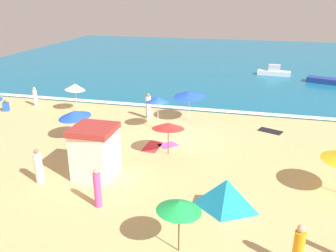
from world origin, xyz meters
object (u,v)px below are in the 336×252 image
object	(u,v)px
beach_umbrella_2	(179,206)
beachgoer_7	(6,106)
beach_umbrella_3	(75,87)
beachgoer_3	(298,248)
beach_umbrella_4	(168,126)
beachgoer_2	(97,189)
small_boat_0	(325,81)
beach_umbrella_0	(158,100)
beachgoer_8	(39,167)
beach_tent	(226,194)
beachgoer_1	(35,97)
beach_umbrella_7	(189,94)
beachgoer_0	(148,107)
beach_umbrella_6	(74,114)
lifeguard_cabana	(95,151)
small_boat_1	(274,72)

from	to	relation	value
beach_umbrella_2	beachgoer_7	xyz separation A→B (m)	(-16.36, 12.26, -1.50)
beach_umbrella_3	beachgoer_3	bearing A→B (deg)	-41.77
beach_umbrella_4	beachgoer_2	xyz separation A→B (m)	(-1.67, -5.83, -0.86)
beach_umbrella_3	small_boat_0	distance (m)	24.39
beach_umbrella_2	small_boat_0	xyz separation A→B (m)	(9.12, 27.24, -1.50)
beach_umbrella_0	beachgoer_3	size ratio (longest dim) A/B	1.37
beachgoer_8	beach_umbrella_3	bearing A→B (deg)	108.15
beach_tent	beachgoer_1	bearing A→B (deg)	145.98
beach_umbrella_2	beach_umbrella_7	world-z (taller)	beach_umbrella_7
beachgoer_0	beach_umbrella_6	bearing A→B (deg)	-124.61
beachgoer_7	beachgoer_8	xyz separation A→B (m)	(8.81, -9.13, 0.45)
beachgoer_2	lifeguard_cabana	bearing A→B (deg)	115.97
lifeguard_cabana	beachgoer_1	world-z (taller)	lifeguard_cabana
beach_tent	beachgoer_3	world-z (taller)	beachgoer_3
lifeguard_cabana	small_boat_1	distance (m)	27.05
beach_umbrella_3	beach_umbrella_6	bearing A→B (deg)	-63.09
beach_umbrella_2	beachgoer_0	distance (m)	14.23
beach_umbrella_2	beach_umbrella_4	distance (m)	8.06
beach_umbrella_0	beach_umbrella_6	distance (m)	5.38
lifeguard_cabana	beach_umbrella_0	size ratio (longest dim) A/B	1.13
beach_umbrella_2	beach_tent	xyz separation A→B (m)	(1.38, 3.02, -1.16)
beach_umbrella_0	beach_umbrella_7	bearing A→B (deg)	50.90
beach_umbrella_3	beachgoer_7	size ratio (longest dim) A/B	2.59
beach_umbrella_7	beachgoer_1	distance (m)	12.81
beachgoer_2	beachgoer_3	distance (m)	8.14
beach_umbrella_7	small_boat_1	size ratio (longest dim) A/B	0.88
beach_umbrella_3	beach_umbrella_2	bearing A→B (deg)	-50.90
lifeguard_cabana	beach_umbrella_2	xyz separation A→B (m)	(5.15, -4.39, 0.53)
beach_umbrella_3	beachgoer_8	xyz separation A→B (m)	(3.38, -10.32, -1.13)
beach_umbrella_7	small_boat_1	distance (m)	17.56
beach_umbrella_2	beachgoer_3	bearing A→B (deg)	1.76
beach_umbrella_6	beachgoer_8	xyz separation A→B (m)	(0.86, -5.35, -0.83)
beach_umbrella_6	beachgoer_8	bearing A→B (deg)	-80.87
beach_umbrella_4	beachgoer_3	distance (m)	9.91
beach_umbrella_2	beach_tent	world-z (taller)	beach_umbrella_2
beach_tent	beachgoer_3	distance (m)	3.90
lifeguard_cabana	beachgoer_8	bearing A→B (deg)	-152.20
beachgoer_3	beachgoer_0	bearing A→B (deg)	124.75
lifeguard_cabana	beach_umbrella_2	bearing A→B (deg)	-40.40
beach_umbrella_3	beachgoer_2	world-z (taller)	beach_umbrella_3
beach_umbrella_0	beachgoer_0	xyz separation A→B (m)	(-1.25, 1.92, -1.19)
beach_umbrella_7	small_boat_0	world-z (taller)	beach_umbrella_7
beach_umbrella_4	small_boat_0	distance (m)	22.64
beach_umbrella_0	beachgoer_8	world-z (taller)	beach_umbrella_0
beachgoer_7	small_boat_1	bearing A→B (deg)	40.24
beach_tent	small_boat_0	size ratio (longest dim) A/B	0.61
beach_umbrella_0	beach_umbrella_3	xyz separation A→B (m)	(-7.06, 2.12, -0.12)
beachgoer_2	beachgoer_7	size ratio (longest dim) A/B	2.06
beach_umbrella_3	beachgoer_3	xyz separation A→B (m)	(14.92, -13.32, -1.14)
beach_umbrella_7	beach_umbrella_4	bearing A→B (deg)	-91.39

